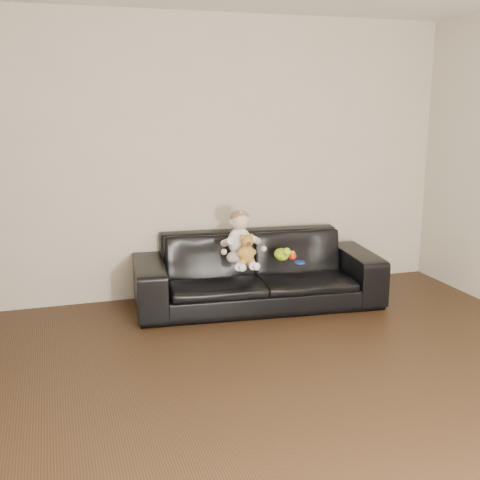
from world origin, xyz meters
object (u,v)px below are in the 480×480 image
object	(u,v)px
baby	(240,241)
sofa	(257,270)
toy_green	(281,255)
toy_blue_disc	(300,262)
toy_rattle	(292,256)
teddy_bear	(247,249)

from	to	relation	value
baby	sofa	bearing A→B (deg)	44.72
toy_green	toy_blue_disc	xyz separation A→B (m)	(0.13, -0.13, -0.05)
toy_green	toy_rattle	xyz separation A→B (m)	(0.10, -0.01, -0.02)
toy_rattle	toy_green	bearing A→B (deg)	173.09
teddy_bear	toy_rattle	xyz separation A→B (m)	(0.49, 0.16, -0.14)
sofa	baby	distance (m)	0.39
toy_rattle	toy_blue_disc	distance (m)	0.12
sofa	baby	world-z (taller)	baby
toy_rattle	toy_blue_disc	size ratio (longest dim) A/B	0.80
sofa	toy_green	world-z (taller)	sofa
baby	toy_rattle	size ratio (longest dim) A/B	6.48
sofa	toy_rattle	world-z (taller)	sofa
baby	teddy_bear	distance (m)	0.15
sofa	toy_rattle	distance (m)	0.35
toy_blue_disc	baby	bearing A→B (deg)	168.43
toy_rattle	toy_blue_disc	xyz separation A→B (m)	(0.02, -0.12, -0.03)
sofa	toy_rattle	size ratio (longest dim) A/B	29.68
sofa	baby	xyz separation A→B (m)	(-0.20, -0.12, 0.31)
toy_green	toy_rattle	bearing A→B (deg)	-6.91
baby	toy_blue_disc	world-z (taller)	baby
baby	teddy_bear	bearing A→B (deg)	-72.44
toy_blue_disc	toy_green	bearing A→B (deg)	133.87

